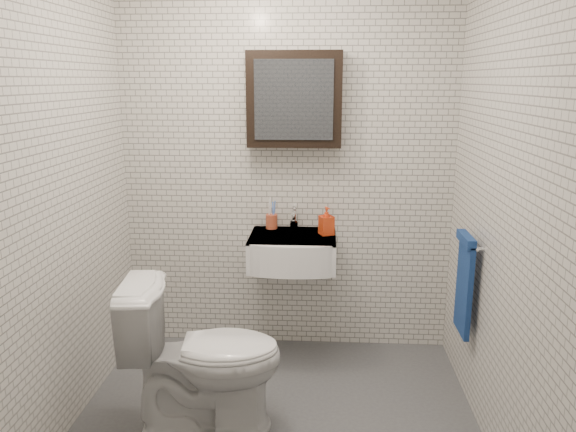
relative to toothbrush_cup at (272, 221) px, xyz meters
The scene contains 9 objects.
ground 1.30m from the toothbrush_cup, 83.87° to the right, with size 2.20×2.00×0.01m, color #47494E.
room_shell 1.10m from the toothbrush_cup, 83.87° to the right, with size 2.22×2.02×2.51m.
washbasin 0.29m from the toothbrush_cup, 53.81° to the right, with size 0.55×0.50×0.20m.
faucet 0.15m from the toothbrush_cup, ahead, with size 0.06×0.20×0.15m.
mirror_cabinet 0.81m from the toothbrush_cup, ahead, with size 0.60×0.15×0.60m.
towel_rail 1.30m from the toothbrush_cup, 27.26° to the right, with size 0.09×0.30×0.58m.
toothbrush_cup is the anchor object (origin of this frame).
soap_bottle 0.39m from the toothbrush_cup, 19.65° to the right, with size 0.08×0.08×0.18m, color #EC5218.
toilet 1.12m from the toothbrush_cup, 105.70° to the right, with size 0.46×0.81×0.83m, color white.
Camera 1 is at (0.24, -2.69, 1.83)m, focal length 35.00 mm.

